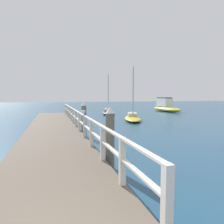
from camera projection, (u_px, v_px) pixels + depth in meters
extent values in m
cube|color=brown|center=(53.00, 132.00, 11.48)|extent=(2.78, 21.20, 0.50)
cube|color=beige|center=(167.00, 202.00, 2.45)|extent=(0.12, 0.12, 0.97)
cube|color=beige|center=(122.00, 161.00, 4.01)|extent=(0.12, 0.12, 0.97)
cube|color=beige|center=(103.00, 143.00, 5.57)|extent=(0.12, 0.12, 0.97)
cube|color=beige|center=(91.00, 133.00, 7.12)|extent=(0.12, 0.12, 0.97)
cube|color=beige|center=(84.00, 126.00, 8.68)|extent=(0.12, 0.12, 0.97)
cube|color=beige|center=(79.00, 122.00, 10.24)|extent=(0.12, 0.12, 0.97)
cube|color=beige|center=(76.00, 118.00, 11.80)|extent=(0.12, 0.12, 0.97)
cube|color=beige|center=(73.00, 116.00, 13.36)|extent=(0.12, 0.12, 0.97)
cube|color=beige|center=(71.00, 114.00, 14.92)|extent=(0.12, 0.12, 0.97)
cube|color=beige|center=(69.00, 112.00, 16.48)|extent=(0.12, 0.12, 0.97)
cube|color=beige|center=(68.00, 111.00, 18.04)|extent=(0.12, 0.12, 0.97)
cube|color=beige|center=(66.00, 110.00, 19.60)|extent=(0.12, 0.12, 0.97)
cube|color=beige|center=(65.00, 109.00, 21.16)|extent=(0.12, 0.12, 0.97)
cube|color=beige|center=(76.00, 111.00, 11.77)|extent=(0.10, 19.60, 0.04)
cube|color=beige|center=(76.00, 118.00, 11.80)|extent=(0.10, 19.60, 0.04)
cylinder|color=#6B6056|center=(110.00, 141.00, 6.22)|extent=(0.28, 0.28, 1.76)
cone|color=white|center=(110.00, 110.00, 6.15)|extent=(0.29, 0.29, 0.20)
cylinder|color=#6B6056|center=(84.00, 121.00, 11.28)|extent=(0.28, 0.28, 1.76)
cone|color=white|center=(84.00, 104.00, 11.21)|extent=(0.29, 0.29, 0.20)
ellipsoid|color=white|center=(83.00, 112.00, 8.84)|extent=(0.26, 0.31, 0.15)
sphere|color=white|center=(82.00, 111.00, 8.66)|extent=(0.09, 0.09, 0.09)
cone|color=gold|center=(81.00, 111.00, 8.60)|extent=(0.05, 0.06, 0.02)
cone|color=#939399|center=(85.00, 111.00, 9.00)|extent=(0.10, 0.10, 0.07)
ellipsoid|color=#939399|center=(83.00, 111.00, 8.83)|extent=(0.27, 0.28, 0.04)
cylinder|color=tan|center=(84.00, 114.00, 8.85)|extent=(0.01, 0.01, 0.05)
cylinder|color=tan|center=(83.00, 114.00, 8.86)|extent=(0.01, 0.01, 0.05)
ellipsoid|color=gold|center=(133.00, 119.00, 18.75)|extent=(2.85, 4.84, 0.40)
cylinder|color=#B2B2B7|center=(133.00, 92.00, 18.33)|extent=(0.10, 0.10, 4.54)
cylinder|color=#B2B2B7|center=(132.00, 112.00, 19.29)|extent=(0.58, 1.56, 0.08)
cube|color=beige|center=(132.00, 114.00, 19.28)|extent=(1.30, 1.84, 0.30)
ellipsoid|color=gold|center=(166.00, 109.00, 29.98)|extent=(1.96, 6.73, 0.76)
cube|color=white|center=(164.00, 102.00, 30.54)|extent=(1.24, 2.70, 1.21)
cube|color=#334756|center=(164.00, 98.00, 30.49)|extent=(1.16, 2.43, 0.16)
ellipsoid|color=#4C4C51|center=(108.00, 112.00, 25.74)|extent=(2.86, 4.67, 0.42)
cylinder|color=#B2B2B7|center=(108.00, 92.00, 25.76)|extent=(0.10, 0.10, 4.71)
cylinder|color=#B2B2B7|center=(108.00, 108.00, 25.14)|extent=(0.60, 1.49, 0.08)
cube|color=beige|center=(108.00, 110.00, 25.18)|extent=(1.30, 1.78, 0.30)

